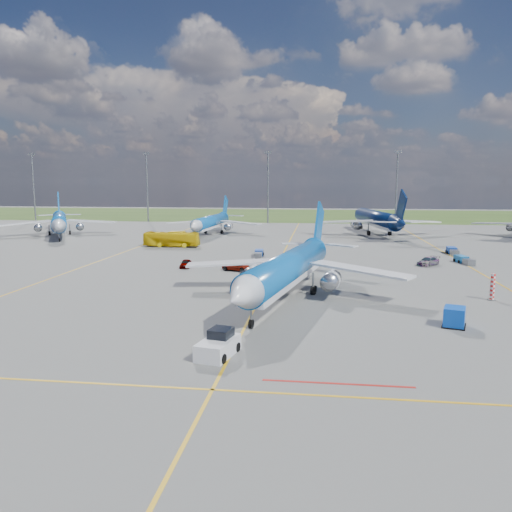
# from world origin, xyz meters

# --- Properties ---
(ground) EXTENTS (400.00, 400.00, 0.00)m
(ground) POSITION_xyz_m (0.00, 0.00, 0.00)
(ground) COLOR #555552
(ground) RESTS_ON ground
(grass_strip) EXTENTS (400.00, 80.00, 0.01)m
(grass_strip) POSITION_xyz_m (0.00, 150.00, 0.00)
(grass_strip) COLOR #2D4719
(grass_strip) RESTS_ON ground
(taxiway_lines) EXTENTS (60.25, 160.00, 0.02)m
(taxiway_lines) POSITION_xyz_m (0.17, 27.70, 0.01)
(taxiway_lines) COLOR gold
(taxiway_lines) RESTS_ON ground
(floodlight_masts) EXTENTS (202.20, 0.50, 22.70)m
(floodlight_masts) POSITION_xyz_m (10.00, 110.00, 12.56)
(floodlight_masts) COLOR slate
(floodlight_masts) RESTS_ON ground
(warning_post) EXTENTS (0.50, 0.50, 3.00)m
(warning_post) POSITION_xyz_m (26.00, 8.00, 1.50)
(warning_post) COLOR red
(warning_post) RESTS_ON ground
(bg_jet_nw) EXTENTS (44.12, 47.83, 10.09)m
(bg_jet_nw) POSITION_xyz_m (-56.65, 64.88, 0.00)
(bg_jet_nw) COLOR #0B56A5
(bg_jet_nw) RESTS_ON ground
(bg_jet_nnw) EXTENTS (28.40, 36.21, 9.11)m
(bg_jet_nnw) POSITION_xyz_m (-20.48, 73.05, 0.00)
(bg_jet_nnw) COLOR #0B56A5
(bg_jet_nnw) RESTS_ON ground
(bg_jet_n) EXTENTS (39.48, 47.82, 11.24)m
(bg_jet_n) POSITION_xyz_m (20.84, 79.15, 0.00)
(bg_jet_n) COLOR #07183F
(bg_jet_n) RESTS_ON ground
(main_airliner) EXTENTS (36.48, 43.62, 10.09)m
(main_airliner) POSITION_xyz_m (3.19, 6.32, 0.00)
(main_airliner) COLOR #0B56A5
(main_airliner) RESTS_ON ground
(pushback_tug) EXTENTS (3.03, 5.99, 1.99)m
(pushback_tug) POSITION_xyz_m (-0.90, -13.62, 0.80)
(pushback_tug) COLOR silver
(pushback_tug) RESTS_ON ground
(uld_container) EXTENTS (2.39, 2.68, 1.79)m
(uld_container) POSITION_xyz_m (19.07, -3.28, 0.90)
(uld_container) COLOR blue
(uld_container) RESTS_ON ground
(apron_bus) EXTENTS (11.36, 2.73, 3.16)m
(apron_bus) POSITION_xyz_m (-23.37, 48.43, 1.58)
(apron_bus) COLOR yellow
(apron_bus) RESTS_ON ground
(service_car_a) EXTENTS (1.80, 3.78, 1.25)m
(service_car_a) POSITION_xyz_m (-13.88, 24.49, 0.62)
(service_car_a) COLOR #999999
(service_car_a) RESTS_ON ground
(service_car_b) EXTENTS (4.82, 3.25, 1.23)m
(service_car_b) POSITION_xyz_m (-5.50, 22.75, 0.61)
(service_car_b) COLOR #999999
(service_car_b) RESTS_ON ground
(service_car_c) EXTENTS (4.46, 4.66, 1.33)m
(service_car_c) POSITION_xyz_m (23.84, 31.33, 0.67)
(service_car_c) COLOR #999999
(service_car_c) RESTS_ON ground
(baggage_tug_w) EXTENTS (2.23, 5.20, 1.13)m
(baggage_tug_w) POSITION_xyz_m (30.02, 34.08, 0.53)
(baggage_tug_w) COLOR #19609B
(baggage_tug_w) RESTS_ON ground
(baggage_tug_c) EXTENTS (1.60, 4.99, 1.11)m
(baggage_tug_c) POSITION_xyz_m (-4.04, 37.42, 0.52)
(baggage_tug_c) COLOR #183C95
(baggage_tug_c) RESTS_ON ground
(baggage_tug_e) EXTENTS (1.76, 5.42, 1.20)m
(baggage_tug_e) POSITION_xyz_m (30.88, 44.60, 0.56)
(baggage_tug_e) COLOR #193F99
(baggage_tug_e) RESTS_ON ground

